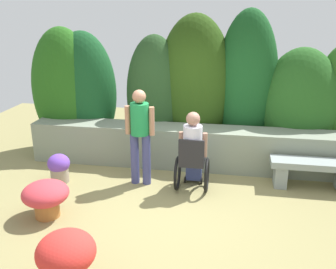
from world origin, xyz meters
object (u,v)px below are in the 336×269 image
object	(u,v)px
person_in_wheelchair	(193,154)
flower_pot_red_accent	(59,167)
stone_bench	(312,170)
person_standing_companion	(140,131)
flower_pot_purple_near	(66,256)
flower_pot_terracotta_by_wall	(46,196)

from	to	relation	value
person_in_wheelchair	flower_pot_red_accent	distance (m)	2.29
stone_bench	person_standing_companion	xyz separation A→B (m)	(-2.82, -0.31, 0.62)
person_standing_companion	flower_pot_red_accent	bearing A→B (deg)	177.28
person_standing_companion	flower_pot_purple_near	world-z (taller)	person_standing_companion
person_in_wheelchair	flower_pot_terracotta_by_wall	size ratio (longest dim) A/B	2.01
stone_bench	person_standing_companion	world-z (taller)	person_standing_companion
person_standing_companion	flower_pot_purple_near	xyz separation A→B (m)	(-0.17, -2.57, -0.56)
stone_bench	flower_pot_purple_near	xyz separation A→B (m)	(-2.99, -2.89, 0.06)
flower_pot_red_accent	person_in_wheelchair	bearing A→B (deg)	3.25
stone_bench	flower_pot_red_accent	bearing A→B (deg)	-167.31
flower_pot_terracotta_by_wall	flower_pot_red_accent	bearing A→B (deg)	106.10
stone_bench	flower_pot_red_accent	xyz separation A→B (m)	(-4.20, -0.51, -0.04)
flower_pot_purple_near	person_in_wheelchair	bearing A→B (deg)	67.18
flower_pot_red_accent	flower_pot_purple_near	bearing A→B (deg)	-63.07
flower_pot_terracotta_by_wall	flower_pot_red_accent	xyz separation A→B (m)	(-0.31, 1.08, -0.05)
stone_bench	person_standing_companion	distance (m)	2.90
person_standing_companion	person_in_wheelchair	bearing A→B (deg)	-15.22
person_standing_companion	flower_pot_terracotta_by_wall	xyz separation A→B (m)	(-1.07, -1.28, -0.61)
person_in_wheelchair	flower_pot_red_accent	bearing A→B (deg)	-173.64
person_in_wheelchair	flower_pot_purple_near	distance (m)	2.73
person_standing_companion	flower_pot_red_accent	size ratio (longest dim) A/B	3.21
person_in_wheelchair	stone_bench	bearing A→B (deg)	14.18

